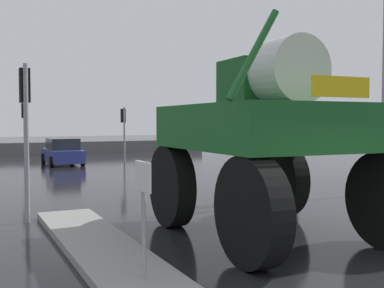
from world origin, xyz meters
TOP-DOWN VIEW (x-y plane):
  - ground_plane at (0.00, 18.00)m, footprint 120.00×120.00m
  - median_island at (-3.61, 4.93)m, footprint 1.34×7.12m
  - lane_arrow_sign at (-3.56, 2.49)m, footprint 0.07×0.60m
  - oversize_sprayer at (-0.00, 4.35)m, footprint 4.09×5.59m
  - sedan_ahead at (-0.81, 23.81)m, footprint 1.93×4.12m
  - traffic_signal_near_left at (-4.55, 8.24)m, footprint 0.24×0.54m
  - traffic_signal_near_right at (3.63, 8.25)m, footprint 0.24×0.54m
  - traffic_signal_far_left at (-2.86, 23.98)m, footprint 0.24×0.55m
  - traffic_signal_far_right at (2.89, 23.98)m, footprint 0.24×0.55m
  - roadside_barrier at (0.00, 33.21)m, footprint 25.70×0.24m

SIDE VIEW (x-z plane):
  - ground_plane at x=0.00m, z-range 0.00..0.00m
  - median_island at x=-3.61m, z-range 0.00..0.15m
  - roadside_barrier at x=0.00m, z-range 0.00..0.90m
  - sedan_ahead at x=-0.81m, z-range -0.05..1.47m
  - lane_arrow_sign at x=-3.56m, z-range 0.48..2.22m
  - oversize_sprayer at x=0.00m, z-range -0.06..4.38m
  - traffic_signal_near_right at x=3.63m, z-range 0.75..4.07m
  - traffic_signal_far_right at x=2.89m, z-range 0.77..4.12m
  - traffic_signal_far_left at x=-2.86m, z-range 0.83..4.43m
  - traffic_signal_near_left at x=-4.55m, z-range 0.89..4.78m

